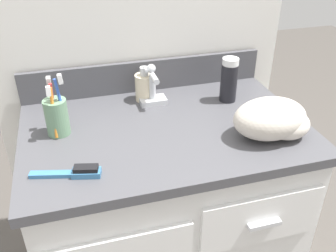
{
  "coord_description": "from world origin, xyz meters",
  "views": [
    {
      "loc": [
        -0.26,
        -0.95,
        1.35
      ],
      "look_at": [
        0.0,
        -0.03,
        0.77
      ],
      "focal_mm": 40.0,
      "sensor_mm": 36.0,
      "label": 1
    }
  ],
  "objects_px": {
    "shaving_cream_can": "(229,80)",
    "hand_towel": "(274,120)",
    "toothbrush_cup": "(57,116)",
    "hairbrush": "(76,172)",
    "soap_dispenser": "(145,86)"
  },
  "relations": [
    {
      "from": "shaving_cream_can",
      "to": "hand_towel",
      "type": "height_order",
      "value": "shaving_cream_can"
    },
    {
      "from": "toothbrush_cup",
      "to": "shaving_cream_can",
      "type": "bearing_deg",
      "value": 6.37
    },
    {
      "from": "shaving_cream_can",
      "to": "hairbrush",
      "type": "distance_m",
      "value": 0.61
    },
    {
      "from": "toothbrush_cup",
      "to": "hairbrush",
      "type": "bearing_deg",
      "value": -81.45
    },
    {
      "from": "toothbrush_cup",
      "to": "hand_towel",
      "type": "bearing_deg",
      "value": -17.25
    },
    {
      "from": "hairbrush",
      "to": "hand_towel",
      "type": "bearing_deg",
      "value": 17.06
    },
    {
      "from": "shaving_cream_can",
      "to": "toothbrush_cup",
      "type": "bearing_deg",
      "value": -173.63
    },
    {
      "from": "soap_dispenser",
      "to": "shaving_cream_can",
      "type": "xyz_separation_m",
      "value": [
        0.27,
        -0.08,
        0.03
      ]
    },
    {
      "from": "hand_towel",
      "to": "shaving_cream_can",
      "type": "bearing_deg",
      "value": 97.23
    },
    {
      "from": "soap_dispenser",
      "to": "hand_towel",
      "type": "height_order",
      "value": "soap_dispenser"
    },
    {
      "from": "soap_dispenser",
      "to": "hairbrush",
      "type": "xyz_separation_m",
      "value": [
        -0.26,
        -0.36,
        -0.04
      ]
    },
    {
      "from": "toothbrush_cup",
      "to": "hairbrush",
      "type": "distance_m",
      "value": 0.23
    },
    {
      "from": "shaving_cream_can",
      "to": "hairbrush",
      "type": "height_order",
      "value": "shaving_cream_can"
    },
    {
      "from": "toothbrush_cup",
      "to": "shaving_cream_can",
      "type": "height_order",
      "value": "toothbrush_cup"
    },
    {
      "from": "toothbrush_cup",
      "to": "hairbrush",
      "type": "height_order",
      "value": "toothbrush_cup"
    }
  ]
}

